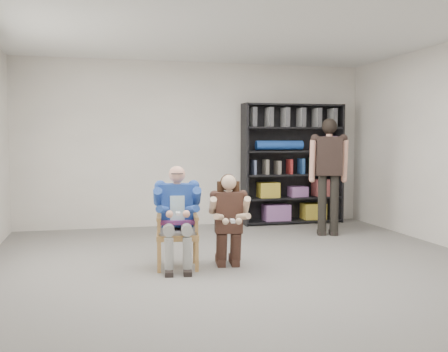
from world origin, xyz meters
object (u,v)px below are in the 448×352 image
object	(u,v)px
seated_man	(177,217)
bookshelf	(293,164)
standing_man	(329,178)
armchair	(177,229)
kneeling_woman	(229,221)

from	to	relation	value
seated_man	bookshelf	bearing A→B (deg)	55.34
bookshelf	standing_man	bearing A→B (deg)	-85.45
seated_man	bookshelf	distance (m)	3.72
bookshelf	standing_man	distance (m)	1.27
armchair	bookshelf	world-z (taller)	bookshelf
bookshelf	seated_man	bearing A→B (deg)	-131.95
bookshelf	standing_man	xyz separation A→B (m)	(0.10, -1.26, -0.15)
seated_man	standing_man	size ratio (longest dim) A/B	0.66
armchair	seated_man	size ratio (longest dim) A/B	0.77
seated_man	bookshelf	world-z (taller)	bookshelf
seated_man	standing_man	world-z (taller)	standing_man
armchair	kneeling_woman	world-z (taller)	kneeling_woman
armchair	seated_man	world-z (taller)	seated_man
seated_man	bookshelf	size ratio (longest dim) A/B	0.57
seated_man	standing_man	distance (m)	2.98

